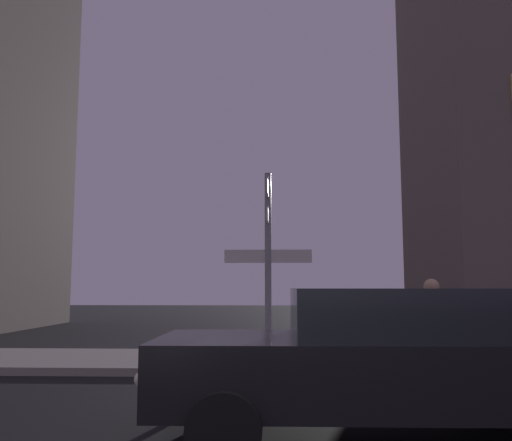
# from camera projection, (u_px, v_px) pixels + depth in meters

# --- Properties ---
(sidewalk_kerb) EXTENTS (40.00, 2.85, 0.14)m
(sidewalk_kerb) POSITION_uv_depth(u_px,v_px,m) (261.00, 362.00, 10.49)
(sidewalk_kerb) COLOR gray
(sidewalk_kerb) RESTS_ON ground_plane
(signpost) EXTENTS (1.59, 1.43, 3.45)m
(signpost) POSITION_uv_depth(u_px,v_px,m) (268.00, 250.00, 9.99)
(signpost) COLOR gray
(signpost) RESTS_ON sidewalk_kerb
(car_side_parked) EXTENTS (4.41, 2.05, 1.48)m
(car_side_parked) POSITION_uv_depth(u_px,v_px,m) (378.00, 359.00, 5.43)
(car_side_parked) COLOR black
(car_side_parked) RESTS_ON ground_plane
(cyclist) EXTENTS (1.82, 0.34, 1.61)m
(cyclist) POSITION_uv_depth(u_px,v_px,m) (437.00, 340.00, 7.70)
(cyclist) COLOR black
(cyclist) RESTS_ON ground_plane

